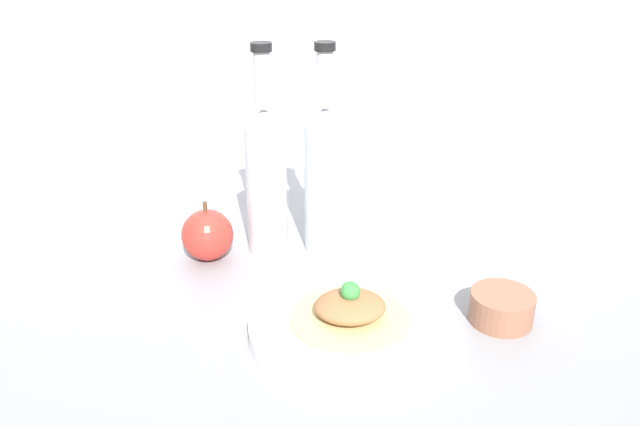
{
  "coord_description": "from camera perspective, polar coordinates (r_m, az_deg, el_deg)",
  "views": [
    {
      "loc": [
        -6.29,
        -74.14,
        45.62
      ],
      "look_at": [
        -1.42,
        1.43,
        11.08
      ],
      "focal_mm": 35.0,
      "sensor_mm": 36.0,
      "label": 1
    }
  ],
  "objects": [
    {
      "name": "ground_plane",
      "position": [
        0.88,
        0.99,
        -8.11
      ],
      "size": [
        180.0,
        110.0,
        4.0
      ],
      "primitive_type": "cube",
      "color": "gray"
    },
    {
      "name": "plate",
      "position": [
        0.78,
        2.73,
        -10.05
      ],
      "size": [
        25.01,
        25.01,
        2.39
      ],
      "color": "white",
      "rests_on": "ground_plane"
    },
    {
      "name": "dipping_bowl",
      "position": [
        0.83,
        16.27,
        -8.24
      ],
      "size": [
        8.07,
        8.07,
        3.96
      ],
      "color": "#996047",
      "rests_on": "ground_plane"
    },
    {
      "name": "plated_food",
      "position": [
        0.77,
        2.76,
        -8.71
      ],
      "size": [
        14.83,
        14.83,
        5.23
      ],
      "color": "#D6BC7F",
      "rests_on": "plate"
    },
    {
      "name": "cider_bottle_right",
      "position": [
        0.94,
        0.44,
        3.66
      ],
      "size": [
        6.07,
        6.07,
        31.67
      ],
      "color": "silver",
      "rests_on": "ground_plane"
    },
    {
      "name": "apple",
      "position": [
        0.95,
        -10.25,
        -1.93
      ],
      "size": [
        7.78,
        7.78,
        9.27
      ],
      "color": "red",
      "rests_on": "ground_plane"
    },
    {
      "name": "cider_bottle_left",
      "position": [
        0.93,
        -4.96,
        3.53
      ],
      "size": [
        6.07,
        6.07,
        31.67
      ],
      "color": "silver",
      "rests_on": "ground_plane"
    }
  ]
}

